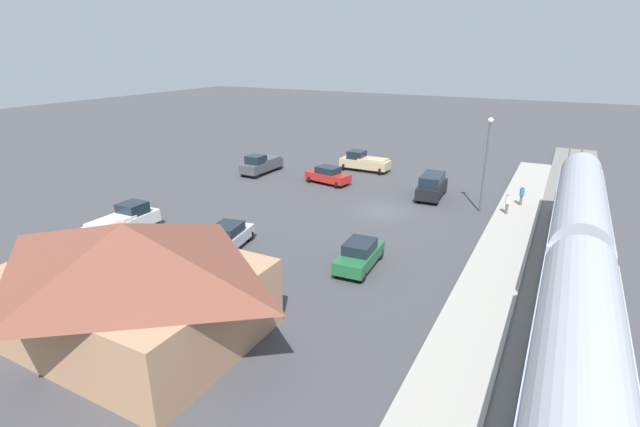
# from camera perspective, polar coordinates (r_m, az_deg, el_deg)

# --- Properties ---
(ground_plane) EXTENTS (200.00, 200.00, 0.00)m
(ground_plane) POSITION_cam_1_polar(r_m,az_deg,el_deg) (38.98, 7.66, 0.34)
(ground_plane) COLOR #424247
(railway_track) EXTENTS (4.80, 70.00, 0.30)m
(railway_track) POSITION_cam_1_polar(r_m,az_deg,el_deg) (36.90, 28.45, -2.95)
(railway_track) COLOR slate
(railway_track) RESTS_ON ground
(platform) EXTENTS (3.20, 46.00, 0.30)m
(platform) POSITION_cam_1_polar(r_m,az_deg,el_deg) (36.94, 22.32, -1.88)
(platform) COLOR #A8A399
(platform) RESTS_ON ground
(station_building) EXTENTS (11.94, 9.02, 5.57)m
(station_building) POSITION_cam_1_polar(r_m,az_deg,el_deg) (23.05, -22.32, -7.33)
(station_building) COLOR tan
(station_building) RESTS_ON ground
(pedestrian_on_platform) EXTENTS (0.36, 0.36, 1.71)m
(pedestrian_on_platform) POSITION_cam_1_polar(r_m,az_deg,el_deg) (39.64, 22.07, 1.31)
(pedestrian_on_platform) COLOR brown
(pedestrian_on_platform) RESTS_ON platform
(pedestrian_waiting_far) EXTENTS (0.36, 0.36, 1.71)m
(pedestrian_waiting_far) POSITION_cam_1_polar(r_m,az_deg,el_deg) (42.32, 23.56, 2.21)
(pedestrian_waiting_far) COLOR brown
(pedestrian_waiting_far) RESTS_ON platform
(sedan_silver) EXTENTS (2.63, 4.76, 1.74)m
(sedan_silver) POSITION_cam_1_polar(r_m,az_deg,el_deg) (31.67, -11.28, -2.82)
(sedan_silver) COLOR silver
(sedan_silver) RESTS_ON ground
(suv_black) EXTENTS (2.28, 5.02, 2.22)m
(suv_black) POSITION_cam_1_polar(r_m,az_deg,el_deg) (42.83, 13.59, 3.34)
(suv_black) COLOR black
(suv_black) RESTS_ON ground
(pickup_tan) EXTENTS (5.42, 2.53, 2.14)m
(pickup_tan) POSITION_cam_1_polar(r_m,az_deg,el_deg) (51.47, 5.45, 6.37)
(pickup_tan) COLOR #C6B284
(pickup_tan) RESTS_ON ground
(pickup_charcoal) EXTENTS (2.06, 5.44, 2.14)m
(pickup_charcoal) POSITION_cam_1_polar(r_m,az_deg,el_deg) (50.57, -7.25, 6.06)
(pickup_charcoal) COLOR #47494F
(pickup_charcoal) RESTS_ON ground
(sedan_green) EXTENTS (2.13, 4.61, 1.74)m
(sedan_green) POSITION_cam_1_polar(r_m,az_deg,el_deg) (28.56, 4.88, -5.04)
(sedan_green) COLOR #236638
(sedan_green) RESTS_ON ground
(sedan_red) EXTENTS (4.75, 2.85, 1.74)m
(sedan_red) POSITION_cam_1_polar(r_m,az_deg,el_deg) (46.25, 0.98, 4.74)
(sedan_red) COLOR red
(sedan_red) RESTS_ON ground
(pickup_white) EXTENTS (2.10, 5.45, 2.14)m
(pickup_white) POSITION_cam_1_polar(r_m,az_deg,el_deg) (36.28, -22.97, -0.87)
(pickup_white) COLOR white
(pickup_white) RESTS_ON ground
(light_pole_near_platform) EXTENTS (0.44, 0.44, 7.73)m
(light_pole_near_platform) POSITION_cam_1_polar(r_m,az_deg,el_deg) (39.40, 19.79, 6.91)
(light_pole_near_platform) COLOR #515156
(light_pole_near_platform) RESTS_ON ground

